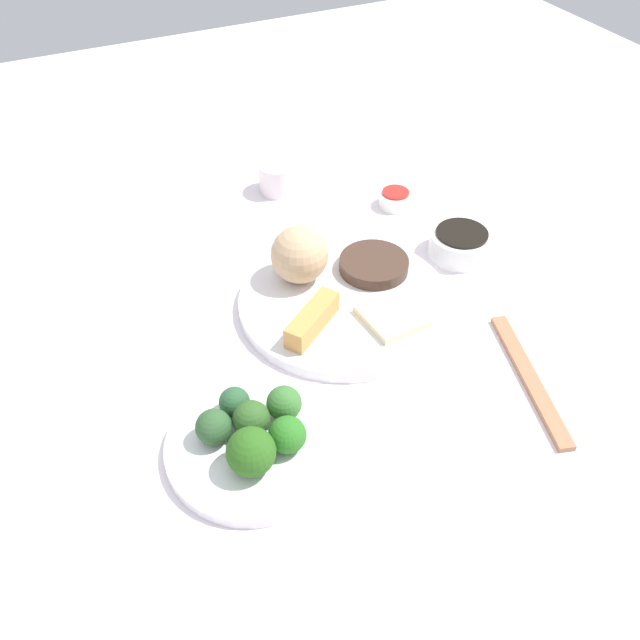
# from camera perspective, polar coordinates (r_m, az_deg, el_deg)

# --- Properties ---
(tabletop) EXTENTS (2.20, 2.20, 0.02)m
(tabletop) POSITION_cam_1_polar(r_m,az_deg,el_deg) (0.97, 1.46, 0.96)
(tabletop) COLOR white
(tabletop) RESTS_ON ground
(main_plate) EXTENTS (0.29, 0.29, 0.02)m
(main_plate) POSITION_cam_1_polar(r_m,az_deg,el_deg) (0.95, 2.04, 1.53)
(main_plate) COLOR white
(main_plate) RESTS_ON tabletop
(rice_scoop) EXTENTS (0.08, 0.08, 0.08)m
(rice_scoop) POSITION_cam_1_polar(r_m,az_deg,el_deg) (0.96, -1.73, 5.47)
(rice_scoop) COLOR tan
(rice_scoop) RESTS_ON main_plate
(spring_roll) EXTENTS (0.08, 0.10, 0.03)m
(spring_roll) POSITION_cam_1_polar(r_m,az_deg,el_deg) (0.89, -0.65, 0.03)
(spring_roll) COLOR #DC974B
(spring_roll) RESTS_ON main_plate
(crab_rangoon_wonton) EXTENTS (0.08, 0.08, 0.01)m
(crab_rangoon_wonton) POSITION_cam_1_polar(r_m,az_deg,el_deg) (0.91, 6.06, 0.34)
(crab_rangoon_wonton) COLOR beige
(crab_rangoon_wonton) RESTS_ON main_plate
(stir_fry_heap) EXTENTS (0.10, 0.10, 0.02)m
(stir_fry_heap) POSITION_cam_1_polar(r_m,az_deg,el_deg) (0.99, 4.52, 4.64)
(stir_fry_heap) COLOR #453025
(stir_fry_heap) RESTS_ON main_plate
(broccoli_plate) EXTENTS (0.20, 0.20, 0.01)m
(broccoli_plate) POSITION_cam_1_polar(r_m,az_deg,el_deg) (0.79, -5.41, -10.36)
(broccoli_plate) COLOR white
(broccoli_plate) RESTS_ON tabletop
(broccoli_floret_0) EXTENTS (0.04, 0.04, 0.04)m
(broccoli_floret_0) POSITION_cam_1_polar(r_m,az_deg,el_deg) (0.77, -5.76, -8.23)
(broccoli_floret_0) COLOR #315C25
(broccoli_floret_0) RESTS_ON broccoli_plate
(broccoli_floret_1) EXTENTS (0.04, 0.04, 0.04)m
(broccoli_floret_1) POSITION_cam_1_polar(r_m,az_deg,el_deg) (0.76, -2.74, -9.55)
(broccoli_floret_1) COLOR #2B7321
(broccoli_floret_1) RESTS_ON broccoli_plate
(broccoli_floret_2) EXTENTS (0.05, 0.05, 0.05)m
(broccoli_floret_2) POSITION_cam_1_polar(r_m,az_deg,el_deg) (0.74, -5.78, -10.89)
(broccoli_floret_2) COLOR #2B601B
(broccoli_floret_2) RESTS_ON broccoli_plate
(broccoli_floret_3) EXTENTS (0.04, 0.04, 0.04)m
(broccoli_floret_3) POSITION_cam_1_polar(r_m,az_deg,el_deg) (0.77, -8.87, -8.83)
(broccoli_floret_3) COLOR #30572E
(broccoli_floret_3) RESTS_ON broccoli_plate
(broccoli_floret_4) EXTENTS (0.04, 0.04, 0.04)m
(broccoli_floret_4) POSITION_cam_1_polar(r_m,az_deg,el_deg) (0.79, -3.02, -6.95)
(broccoli_floret_4) COLOR #397331
(broccoli_floret_4) RESTS_ON broccoli_plate
(broccoli_floret_5) EXTENTS (0.04, 0.04, 0.04)m
(broccoli_floret_5) POSITION_cam_1_polar(r_m,az_deg,el_deg) (0.80, -7.16, -6.83)
(broccoli_floret_5) COLOR #2B5933
(broccoli_floret_5) RESTS_ON broccoli_plate
(soy_sauce_bowl) EXTENTS (0.10, 0.10, 0.04)m
(soy_sauce_bowl) POSITION_cam_1_polar(r_m,az_deg,el_deg) (1.06, 11.64, 6.21)
(soy_sauce_bowl) COLOR white
(soy_sauce_bowl) RESTS_ON tabletop
(soy_sauce_bowl_liquid) EXTENTS (0.08, 0.08, 0.00)m
(soy_sauce_bowl_liquid) POSITION_cam_1_polar(r_m,az_deg,el_deg) (1.05, 11.79, 7.11)
(soy_sauce_bowl_liquid) COLOR black
(soy_sauce_bowl_liquid) RESTS_ON soy_sauce_bowl
(sauce_ramekin_sweet_and_sour) EXTENTS (0.05, 0.05, 0.02)m
(sauce_ramekin_sweet_and_sour) POSITION_cam_1_polar(r_m,az_deg,el_deg) (1.16, 6.29, 9.96)
(sauce_ramekin_sweet_and_sour) COLOR white
(sauce_ramekin_sweet_and_sour) RESTS_ON tabletop
(sauce_ramekin_sweet_and_sour_liquid) EXTENTS (0.04, 0.04, 0.00)m
(sauce_ramekin_sweet_and_sour_liquid) POSITION_cam_1_polar(r_m,az_deg,el_deg) (1.15, 6.35, 10.55)
(sauce_ramekin_sweet_and_sour_liquid) COLOR red
(sauce_ramekin_sweet_and_sour_liquid) RESTS_ON sauce_ramekin_sweet_and_sour
(teacup) EXTENTS (0.06, 0.06, 0.05)m
(teacup) POSITION_cam_1_polar(r_m,az_deg,el_deg) (1.19, -3.59, 11.78)
(teacup) COLOR white
(teacup) RESTS_ON tabletop
(chopsticks_pair) EXTENTS (0.22, 0.08, 0.01)m
(chopsticks_pair) POSITION_cam_1_polar(r_m,az_deg,el_deg) (0.89, 17.10, -4.66)
(chopsticks_pair) COLOR #AB724E
(chopsticks_pair) RESTS_ON tabletop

